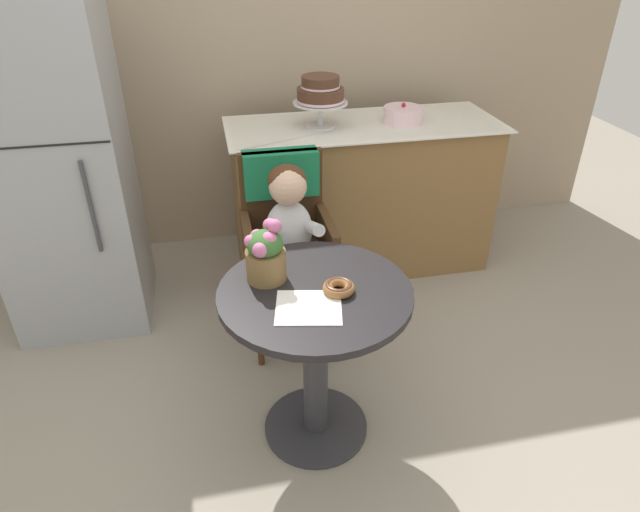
% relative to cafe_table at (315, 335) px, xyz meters
% --- Properties ---
extents(ground_plane, '(8.00, 8.00, 0.00)m').
position_rel_cafe_table_xyz_m(ground_plane, '(0.00, 0.00, -0.51)').
color(ground_plane, gray).
extents(back_wall, '(4.80, 0.10, 2.70)m').
position_rel_cafe_table_xyz_m(back_wall, '(0.00, 1.85, 0.84)').
color(back_wall, tan).
rests_on(back_wall, ground).
extents(cafe_table, '(0.72, 0.72, 0.72)m').
position_rel_cafe_table_xyz_m(cafe_table, '(0.00, 0.00, 0.00)').
color(cafe_table, black).
rests_on(cafe_table, ground).
extents(wicker_chair, '(0.42, 0.45, 0.95)m').
position_rel_cafe_table_xyz_m(wicker_chair, '(-0.00, 0.73, 0.13)').
color(wicker_chair, '#472D19').
rests_on(wicker_chair, ground).
extents(seated_child, '(0.27, 0.32, 0.73)m').
position_rel_cafe_table_xyz_m(seated_child, '(-0.00, 0.57, 0.17)').
color(seated_child, silver).
rests_on(seated_child, ground).
extents(paper_napkin, '(0.27, 0.25, 0.00)m').
position_rel_cafe_table_xyz_m(paper_napkin, '(-0.04, -0.10, 0.21)').
color(paper_napkin, white).
rests_on(paper_napkin, cafe_table).
extents(donut_front, '(0.12, 0.12, 0.04)m').
position_rel_cafe_table_xyz_m(donut_front, '(0.08, -0.03, 0.23)').
color(donut_front, '#936033').
rests_on(donut_front, cafe_table).
extents(flower_vase, '(0.15, 0.15, 0.24)m').
position_rel_cafe_table_xyz_m(flower_vase, '(-0.16, 0.11, 0.32)').
color(flower_vase, brown).
rests_on(flower_vase, cafe_table).
extents(display_counter, '(1.56, 0.62, 0.90)m').
position_rel_cafe_table_xyz_m(display_counter, '(0.55, 1.30, -0.05)').
color(display_counter, olive).
rests_on(display_counter, ground).
extents(tiered_cake_stand, '(0.30, 0.30, 0.28)m').
position_rel_cafe_table_xyz_m(tiered_cake_stand, '(0.30, 1.30, 0.58)').
color(tiered_cake_stand, silver).
rests_on(tiered_cake_stand, display_counter).
extents(round_layer_cake, '(0.22, 0.22, 0.11)m').
position_rel_cafe_table_xyz_m(round_layer_cake, '(0.77, 1.28, 0.44)').
color(round_layer_cake, silver).
rests_on(round_layer_cake, display_counter).
extents(refrigerator, '(0.64, 0.63, 1.70)m').
position_rel_cafe_table_xyz_m(refrigerator, '(-1.05, 1.10, 0.34)').
color(refrigerator, '#9EA0A5').
rests_on(refrigerator, ground).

